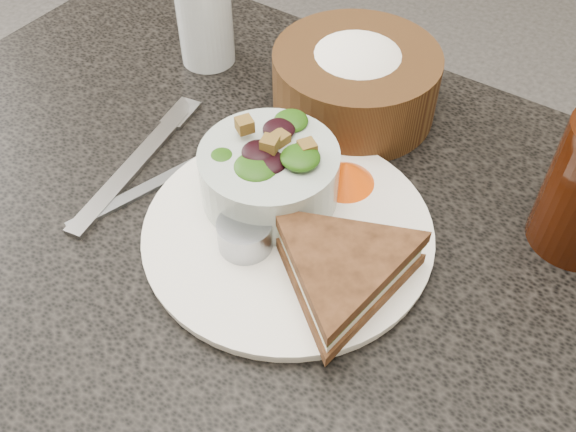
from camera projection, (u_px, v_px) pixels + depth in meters
The scene contains 10 objects.
dining_table at pixel (275, 401), 0.92m from camera, with size 1.00×0.70×0.75m, color black.
dinner_plate at pixel (288, 232), 0.63m from camera, with size 0.28×0.28×0.01m, color white.
sandwich at pixel (342, 271), 0.56m from camera, with size 0.17×0.17×0.04m, color brown, non-canonical shape.
salad_bowl at pixel (269, 167), 0.63m from camera, with size 0.14×0.14×0.08m, color #A4B3AA, non-canonical shape.
dressing_ramekin at pixel (245, 234), 0.60m from camera, with size 0.05×0.05×0.03m, color gray.
orange_wedge at pixel (346, 173), 0.66m from camera, with size 0.06×0.06×0.03m, color #EE4A07.
fork at pixel (131, 169), 0.70m from camera, with size 0.02×0.21×0.01m, color #9F9F9F.
knife at pixel (162, 180), 0.69m from camera, with size 0.01×0.22×0.00m, color #8E949B.
bread_basket at pixel (356, 73), 0.73m from camera, with size 0.19×0.19×0.11m, color #452E14, non-canonical shape.
water_glass at pixel (205, 24), 0.80m from camera, with size 0.07×0.07×0.10m, color silver.
Camera 1 is at (0.25, -0.33, 1.24)m, focal length 40.00 mm.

